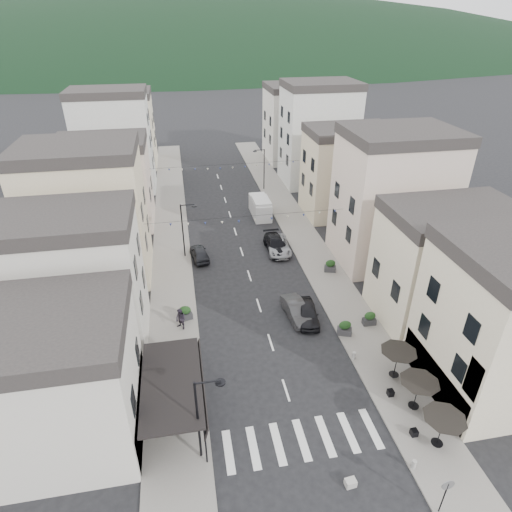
# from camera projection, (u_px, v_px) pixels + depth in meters

# --- Properties ---
(ground) EXTENTS (700.00, 700.00, 0.00)m
(ground) POSITION_uv_depth(u_px,v_px,m) (311.00, 470.00, 24.34)
(ground) COLOR black
(ground) RESTS_ON ground
(sidewalk_left) EXTENTS (4.00, 76.00, 0.12)m
(sidewalk_left) POSITION_uv_depth(u_px,v_px,m) (171.00, 232.00, 50.46)
(sidewalk_left) COLOR slate
(sidewalk_left) RESTS_ON ground
(sidewalk_right) EXTENTS (4.00, 76.00, 0.12)m
(sidewalk_right) POSITION_uv_depth(u_px,v_px,m) (294.00, 223.00, 52.82)
(sidewalk_right) COLOR slate
(sidewalk_right) RESTS_ON ground
(hill_backdrop) EXTENTS (640.00, 360.00, 70.00)m
(hill_backdrop) POSITION_uv_depth(u_px,v_px,m) (178.00, 52.00, 280.56)
(hill_backdrop) COLOR black
(hill_backdrop) RESTS_ON ground
(boutique_building) EXTENTS (12.00, 8.00, 8.00)m
(boutique_building) POSITION_uv_depth(u_px,v_px,m) (27.00, 391.00, 24.18)
(boutique_building) COLOR beige
(boutique_building) RESTS_ON ground
(boutique_awning) EXTENTS (3.77, 7.50, 3.28)m
(boutique_awning) POSITION_uv_depth(u_px,v_px,m) (176.00, 383.00, 25.92)
(boutique_awning) COLOR black
(boutique_awning) RESTS_ON ground
(buildings_row_left) EXTENTS (10.20, 54.16, 14.00)m
(buildings_row_left) POSITION_uv_depth(u_px,v_px,m) (107.00, 171.00, 51.26)
(buildings_row_left) COLOR beige
(buildings_row_left) RESTS_ON ground
(buildings_row_right) EXTENTS (10.20, 54.16, 14.50)m
(buildings_row_right) POSITION_uv_depth(u_px,v_px,m) (340.00, 159.00, 54.75)
(buildings_row_right) COLOR beige
(buildings_row_right) RESTS_ON ground
(cafe_terrace) EXTENTS (2.50, 8.10, 2.53)m
(cafe_terrace) POSITION_uv_depth(u_px,v_px,m) (419.00, 385.00, 26.78)
(cafe_terrace) COLOR black
(cafe_terrace) RESTS_ON ground
(streetlamp_left_near) EXTENTS (1.70, 0.56, 6.00)m
(streetlamp_left_near) POSITION_uv_depth(u_px,v_px,m) (202.00, 412.00, 23.29)
(streetlamp_left_near) COLOR black
(streetlamp_left_near) RESTS_ON ground
(streetlamp_left_far) EXTENTS (1.70, 0.56, 6.00)m
(streetlamp_left_far) POSITION_uv_depth(u_px,v_px,m) (185.00, 225.00, 43.79)
(streetlamp_left_far) COLOR black
(streetlamp_left_far) RESTS_ON ground
(streetlamp_right_far) EXTENTS (1.70, 0.56, 6.00)m
(streetlamp_right_far) POSITION_uv_depth(u_px,v_px,m) (262.00, 165.00, 61.00)
(streetlamp_right_far) COLOR black
(streetlamp_right_far) RESTS_ON ground
(traffic_sign) EXTENTS (0.70, 0.07, 2.70)m
(traffic_sign) POSITION_uv_depth(u_px,v_px,m) (446.00, 490.00, 21.31)
(traffic_sign) COLOR black
(traffic_sign) RESTS_ON ground
(bollards) EXTENTS (11.66, 10.26, 0.60)m
(bollards) POSITION_uv_depth(u_px,v_px,m) (288.00, 391.00, 28.83)
(bollards) COLOR gray
(bollards) RESTS_ON ground
(bunting_near) EXTENTS (19.00, 0.28, 0.62)m
(bunting_near) POSITION_uv_depth(u_px,v_px,m) (247.00, 220.00, 40.33)
(bunting_near) COLOR black
(bunting_near) RESTS_ON ground
(bunting_far) EXTENTS (19.00, 0.28, 0.62)m
(bunting_far) POSITION_uv_depth(u_px,v_px,m) (226.00, 167.00, 53.99)
(bunting_far) COLOR black
(bunting_far) RESTS_ON ground
(parked_car_a) EXTENTS (2.20, 4.38, 1.43)m
(parked_car_a) POSITION_uv_depth(u_px,v_px,m) (307.00, 313.00, 35.86)
(parked_car_a) COLOR black
(parked_car_a) RESTS_ON ground
(parked_car_b) EXTENTS (1.87, 4.36, 1.40)m
(parked_car_b) POSITION_uv_depth(u_px,v_px,m) (296.00, 310.00, 36.25)
(parked_car_b) COLOR #2F2F31
(parked_car_b) RESTS_ON ground
(parked_car_c) EXTENTS (2.70, 5.25, 1.42)m
(parked_car_c) POSITION_uv_depth(u_px,v_px,m) (278.00, 245.00, 46.27)
(parked_car_c) COLOR gray
(parked_car_c) RESTS_ON ground
(parked_car_d) EXTENTS (2.21, 5.16, 1.48)m
(parked_car_d) POSITION_uv_depth(u_px,v_px,m) (276.00, 245.00, 46.32)
(parked_car_d) COLOR black
(parked_car_d) RESTS_ON ground
(parked_car_e) EXTENTS (2.14, 4.16, 1.36)m
(parked_car_e) POSITION_uv_depth(u_px,v_px,m) (199.00, 253.00, 44.85)
(parked_car_e) COLOR black
(parked_car_e) RESTS_ON ground
(delivery_van) EXTENTS (2.08, 5.21, 2.49)m
(delivery_van) POSITION_uv_depth(u_px,v_px,m) (260.00, 207.00, 54.19)
(delivery_van) COLOR silver
(delivery_van) RESTS_ON ground
(pedestrian_a) EXTENTS (0.66, 0.49, 1.67)m
(pedestrian_a) POSITION_uv_depth(u_px,v_px,m) (156.00, 358.00, 30.85)
(pedestrian_a) COLOR black
(pedestrian_a) RESTS_ON sidewalk_left
(pedestrian_b) EXTENTS (1.15, 1.15, 1.88)m
(pedestrian_b) POSITION_uv_depth(u_px,v_px,m) (181.00, 319.00, 34.60)
(pedestrian_b) COLOR #27212C
(pedestrian_b) RESTS_ON sidewalk_left
(concrete_block_b) EXTENTS (0.64, 0.50, 0.45)m
(concrete_block_b) POSITION_uv_depth(u_px,v_px,m) (350.00, 483.00, 23.43)
(concrete_block_b) COLOR #A09C98
(concrete_block_b) RESTS_ON ground
(planter_la) EXTENTS (1.04, 0.69, 1.08)m
(planter_la) POSITION_uv_depth(u_px,v_px,m) (194.00, 351.00, 31.95)
(planter_la) COLOR #2B2B2E
(planter_la) RESTS_ON sidewalk_left
(planter_lb) EXTENTS (1.26, 0.90, 1.28)m
(planter_lb) POSITION_uv_depth(u_px,v_px,m) (185.00, 313.00, 35.82)
(planter_lb) COLOR #2A2A2C
(planter_lb) RESTS_ON sidewalk_left
(planter_ra) EXTENTS (1.08, 0.61, 1.20)m
(planter_ra) POSITION_uv_depth(u_px,v_px,m) (370.00, 318.00, 35.25)
(planter_ra) COLOR #29282B
(planter_ra) RESTS_ON sidewalk_right
(planter_rb) EXTENTS (1.28, 0.97, 1.27)m
(planter_rb) POSITION_uv_depth(u_px,v_px,m) (345.00, 328.00, 34.13)
(planter_rb) COLOR #303033
(planter_rb) RESTS_ON sidewalk_right
(planter_rc) EXTENTS (1.27, 0.94, 1.27)m
(planter_rc) POSITION_uv_depth(u_px,v_px,m) (330.00, 266.00, 42.50)
(planter_rc) COLOR #303033
(planter_rc) RESTS_ON sidewalk_right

